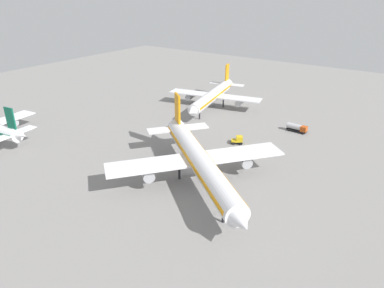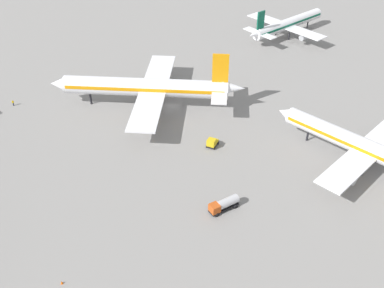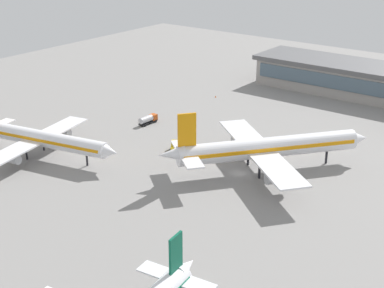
% 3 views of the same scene
% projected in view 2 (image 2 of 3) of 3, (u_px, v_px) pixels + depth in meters
% --- Properties ---
extents(ground, '(288.00, 288.00, 0.00)m').
position_uv_depth(ground, '(172.00, 107.00, 121.22)').
color(ground, gray).
extents(airplane_at_gate, '(43.52, 35.38, 13.34)m').
position_uv_depth(airplane_at_gate, '(363.00, 146.00, 97.82)').
color(airplane_at_gate, white).
rests_on(airplane_at_gate, ground).
extents(airplane_taxiing, '(32.74, 40.59, 12.35)m').
position_uv_depth(airplane_taxiing, '(288.00, 24.00, 159.92)').
color(airplane_taxiing, white).
rests_on(airplane_taxiing, ground).
extents(airplane_distant, '(37.86, 43.72, 15.90)m').
position_uv_depth(airplane_distant, '(148.00, 87.00, 118.15)').
color(airplane_distant, white).
rests_on(airplane_distant, ground).
extents(fuel_truck, '(2.39, 6.36, 2.50)m').
position_uv_depth(fuel_truck, '(224.00, 204.00, 87.81)').
color(fuel_truck, black).
rests_on(fuel_truck, ground).
extents(baggage_tug, '(3.46, 3.74, 2.30)m').
position_uv_depth(baggage_tug, '(212.00, 143.00, 105.40)').
color(baggage_tug, black).
rests_on(baggage_tug, ground).
extents(ground_crew_worker, '(0.47, 0.56, 1.67)m').
position_uv_depth(ground_crew_worker, '(13.00, 103.00, 121.24)').
color(ground_crew_worker, '#1E2338').
rests_on(ground_crew_worker, ground).
extents(safety_cone_near_gate, '(0.44, 0.44, 0.60)m').
position_uv_depth(safety_cone_near_gate, '(62.00, 282.00, 74.02)').
color(safety_cone_near_gate, '#EA590C').
rests_on(safety_cone_near_gate, ground).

